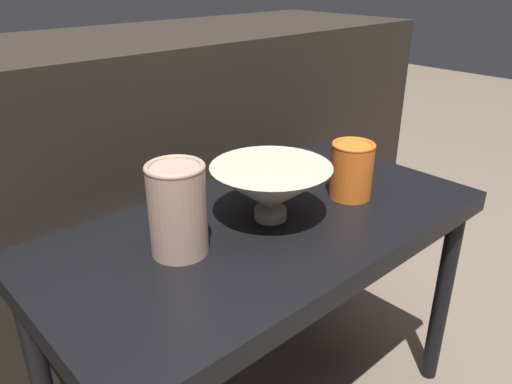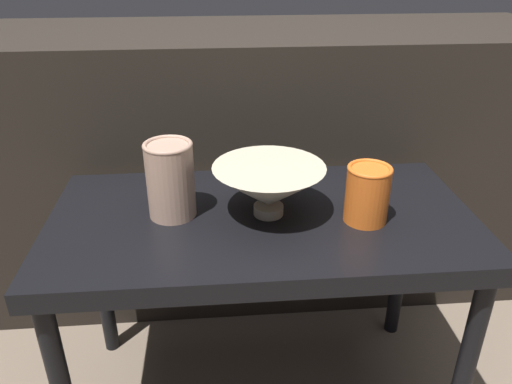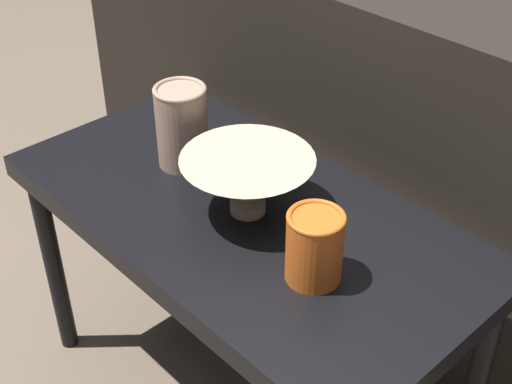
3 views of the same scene
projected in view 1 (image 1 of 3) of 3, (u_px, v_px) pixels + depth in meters
table at (265, 246)px, 0.92m from camera, size 0.83×0.43×0.49m
couch_backdrop at (128, 189)px, 1.29m from camera, size 1.73×0.50×0.75m
bowl at (272, 189)px, 0.88m from camera, size 0.21×0.21×0.10m
vase_textured_left at (178, 208)px, 0.77m from camera, size 0.09×0.09×0.15m
vase_colorful_right at (352, 169)px, 0.97m from camera, size 0.08×0.08×0.11m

